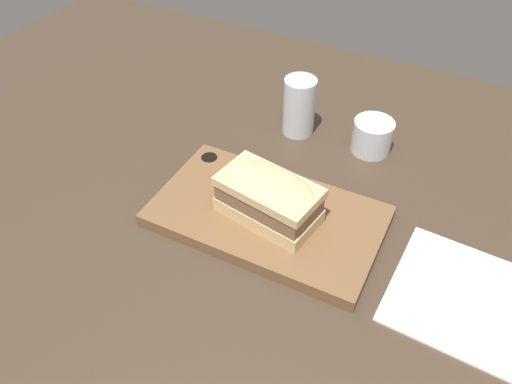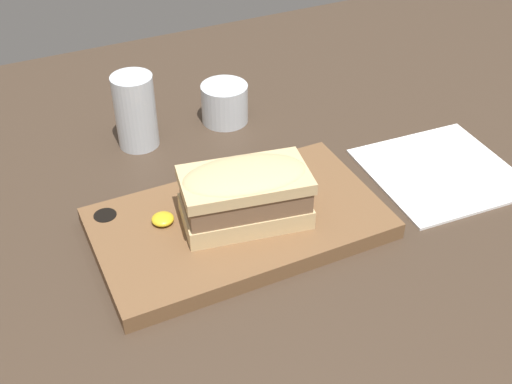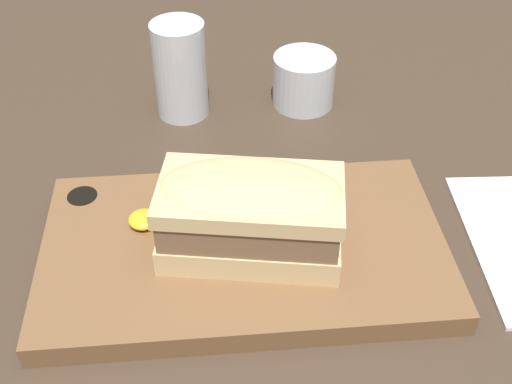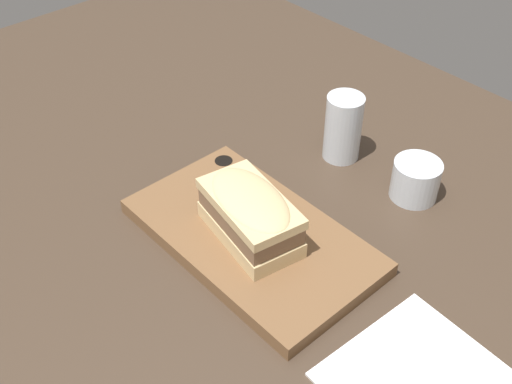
% 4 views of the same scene
% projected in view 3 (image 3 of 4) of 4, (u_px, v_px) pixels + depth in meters
% --- Properties ---
extents(dining_table, '(1.85, 1.24, 0.02)m').
position_uv_depth(dining_table, '(302.00, 275.00, 0.58)').
color(dining_table, '#423326').
rests_on(dining_table, ground).
extents(serving_board, '(0.36, 0.20, 0.02)m').
position_uv_depth(serving_board, '(243.00, 249.00, 0.57)').
color(serving_board, brown).
rests_on(serving_board, dining_table).
extents(sandwich, '(0.16, 0.11, 0.08)m').
position_uv_depth(sandwich, '(250.00, 211.00, 0.53)').
color(sandwich, '#DBBC84').
rests_on(sandwich, serving_board).
extents(mustard_dollop, '(0.03, 0.03, 0.01)m').
position_uv_depth(mustard_dollop, '(144.00, 219.00, 0.58)').
color(mustard_dollop, gold).
rests_on(mustard_dollop, serving_board).
extents(water_glass, '(0.06, 0.06, 0.11)m').
position_uv_depth(water_glass, '(181.00, 76.00, 0.73)').
color(water_glass, silver).
rests_on(water_glass, dining_table).
extents(wine_glass, '(0.07, 0.07, 0.06)m').
position_uv_depth(wine_glass, '(304.00, 83.00, 0.76)').
color(wine_glass, silver).
rests_on(wine_glass, dining_table).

